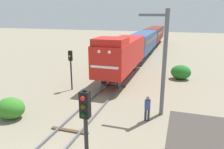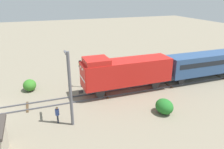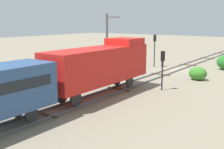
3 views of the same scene
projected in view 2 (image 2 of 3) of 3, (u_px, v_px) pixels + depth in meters
name	position (u px, v px, depth m)	size (l,w,h in m)	color
locomotive	(125.00, 71.00, 26.59)	(2.90, 11.60, 4.60)	red
passenger_car_leading	(212.00, 62.00, 30.98)	(2.84, 14.00, 3.66)	#2D4C7A
traffic_signal_mid	(80.00, 69.00, 28.08)	(0.32, 0.34, 3.65)	#262628
worker_by_signal	(57.00, 114.00, 20.68)	(0.38, 0.38, 1.70)	#262B38
catenary_mast	(70.00, 88.00, 19.45)	(1.94, 0.28, 7.14)	#595960
bush_near	(164.00, 106.00, 22.46)	(2.09, 1.71, 1.52)	#236D26
bush_mid	(30.00, 85.00, 27.72)	(1.96, 1.61, 1.43)	#367D26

